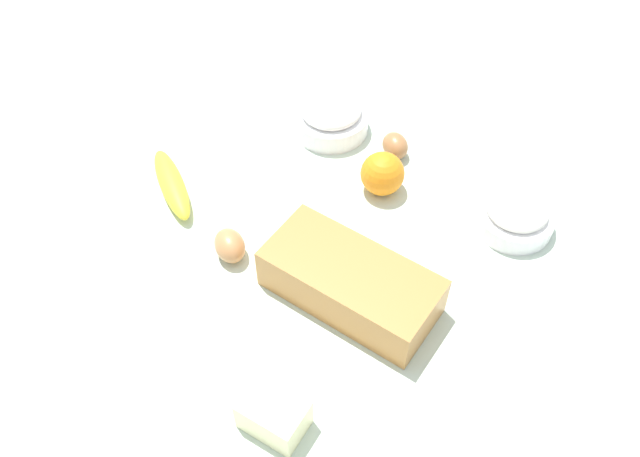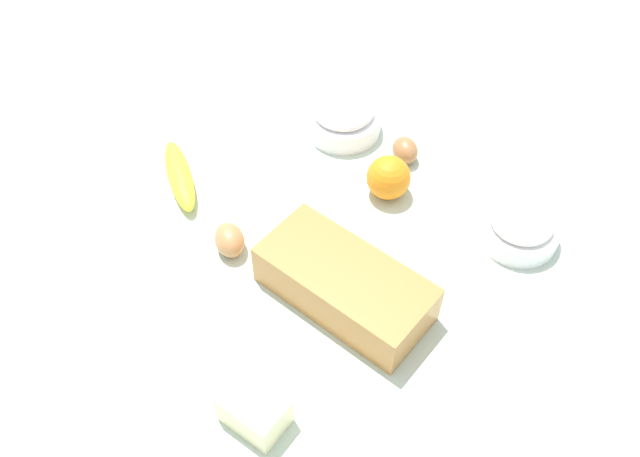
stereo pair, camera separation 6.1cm
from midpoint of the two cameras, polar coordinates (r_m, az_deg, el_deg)
name	(u,v)px [view 2 (the right image)]	position (r m, az deg, el deg)	size (l,w,h in m)	color
ground_plane	(320,247)	(1.16, 1.49, -1.65)	(2.40, 2.40, 0.02)	silver
loaf_pan	(345,284)	(1.05, 3.80, -4.83)	(0.30, 0.19, 0.08)	#B77A3D
flour_bowl	(520,227)	(1.20, 18.28, 0.04)	(0.14, 0.14, 0.06)	white
sugar_bowl	(343,118)	(1.34, 3.34, 9.50)	(0.15, 0.15, 0.07)	white
banana	(180,175)	(1.26, -10.67, 4.49)	(0.19, 0.04, 0.04)	yellow
orange_fruit	(389,178)	(1.21, 7.36, 4.34)	(0.08, 0.08, 0.08)	orange
butter_block	(254,410)	(0.96, -3.82, -15.45)	(0.09, 0.06, 0.06)	#F4EDB2
egg_near_butter	(230,240)	(1.13, -6.30, -1.02)	(0.05, 0.05, 0.07)	#BD804D
egg_beside_bowl	(405,150)	(1.29, 8.69, 6.66)	(0.05, 0.05, 0.06)	#A46E42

